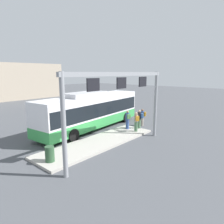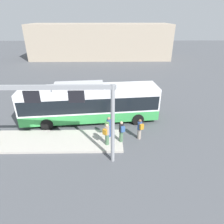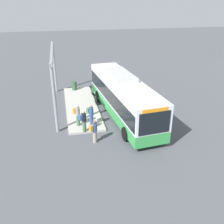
# 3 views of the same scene
# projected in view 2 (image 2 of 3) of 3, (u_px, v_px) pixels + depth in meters

# --- Properties ---
(ground_plane) EXTENTS (120.00, 120.00, 0.00)m
(ground_plane) POSITION_uv_depth(u_px,v_px,m) (91.00, 120.00, 17.59)
(ground_plane) COLOR #4C4F54
(platform_curb) EXTENTS (10.00, 2.80, 0.16)m
(platform_curb) POSITION_uv_depth(u_px,v_px,m) (56.00, 141.00, 14.58)
(platform_curb) COLOR #B2ADA3
(platform_curb) RESTS_ON ground
(bus_main) EXTENTS (11.80, 3.65, 3.46)m
(bus_main) POSITION_uv_depth(u_px,v_px,m) (90.00, 102.00, 16.78)
(bus_main) COLOR green
(bus_main) RESTS_ON ground
(person_boarding) EXTENTS (0.49, 0.60, 1.67)m
(person_boarding) POSITION_uv_depth(u_px,v_px,m) (140.00, 129.00, 14.59)
(person_boarding) COLOR gray
(person_boarding) RESTS_ON ground
(person_waiting_near) EXTENTS (0.47, 0.59, 1.67)m
(person_waiting_near) POSITION_uv_depth(u_px,v_px,m) (121.00, 131.00, 13.98)
(person_waiting_near) COLOR #476B4C
(person_waiting_near) RESTS_ON platform_curb
(person_waiting_mid) EXTENTS (0.52, 0.60, 1.67)m
(person_waiting_mid) POSITION_uv_depth(u_px,v_px,m) (109.00, 127.00, 14.56)
(person_waiting_mid) COLOR #334C8C
(person_waiting_mid) RESTS_ON platform_curb
(person_waiting_far) EXTENTS (0.55, 0.60, 1.67)m
(person_waiting_far) POSITION_uv_depth(u_px,v_px,m) (107.00, 134.00, 13.66)
(person_waiting_far) COLOR #476B4C
(person_waiting_far) RESTS_ON platform_curb
(platform_sign_gantry) EXTENTS (9.29, 0.24, 5.20)m
(platform_sign_gantry) POSITION_uv_depth(u_px,v_px,m) (34.00, 109.00, 11.01)
(platform_sign_gantry) COLOR gray
(platform_sign_gantry) RESTS_ON ground
(station_building) EXTENTS (28.72, 8.00, 6.90)m
(station_building) POSITION_uv_depth(u_px,v_px,m) (100.00, 41.00, 41.33)
(station_building) COLOR tan
(station_building) RESTS_ON ground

